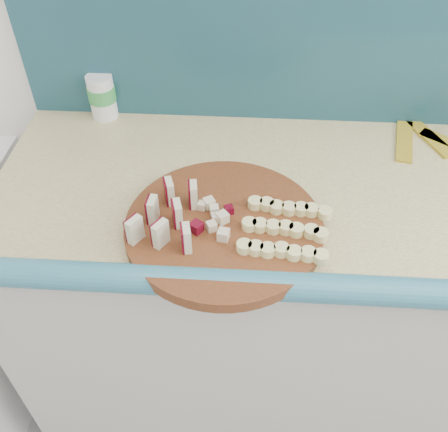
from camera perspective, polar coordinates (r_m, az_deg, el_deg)
kitchen_counter at (r=1.59m, az=20.76°, el=-9.74°), size 2.20×0.63×0.91m
cutting_board at (r=1.05m, az=-0.00°, el=-1.29°), size 0.47×0.47×0.03m
apple_wedges at (r=1.02m, az=-6.47°, el=0.10°), size 0.13×0.17×0.06m
apple_chunks at (r=1.04m, az=-1.38°, el=-0.21°), size 0.07×0.07×0.02m
banana_slices at (r=1.02m, az=6.99°, el=-1.44°), size 0.20×0.18×0.02m
canister at (r=1.41m, az=-13.77°, el=13.20°), size 0.07×0.07×0.12m
banana_peel at (r=1.40m, az=22.41°, el=7.93°), size 0.25×0.21×0.01m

